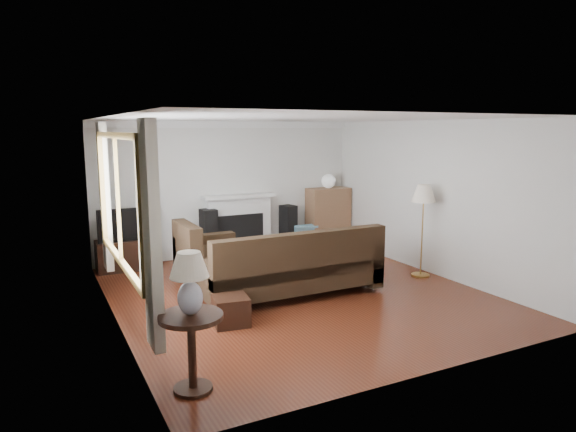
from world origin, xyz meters
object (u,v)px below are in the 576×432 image
tv_stand (128,254)px  floor_lamp (422,231)px  sectional_sofa (290,264)px  side_table (192,353)px  coffee_table (252,256)px  bookshelf (328,217)px

tv_stand → floor_lamp: 4.92m
tv_stand → sectional_sofa: sectional_sofa is taller
floor_lamp → side_table: 4.80m
coffee_table → side_table: 4.10m
sectional_sofa → side_table: 2.90m
coffee_table → bookshelf: bearing=28.2°
side_table → floor_lamp: bearing=23.9°
bookshelf → floor_lamp: bearing=-86.0°
bookshelf → floor_lamp: 2.61m
tv_stand → side_table: size_ratio=1.41×
floor_lamp → sectional_sofa: bearing=177.1°
tv_stand → coffee_table: 2.10m
bookshelf → coffee_table: (-2.12, -1.01, -0.36)m
tv_stand → side_table: bearing=-92.7°
bookshelf → floor_lamp: floor_lamp is taller
bookshelf → tv_stand: bearing=-179.6°
sectional_sofa → floor_lamp: bearing=-2.9°
side_table → bookshelf: bearing=47.3°
coffee_table → side_table: size_ratio=1.66×
bookshelf → coffee_table: 2.37m
sectional_sofa → side_table: (-2.04, -2.06, -0.09)m
coffee_table → side_table: side_table is taller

